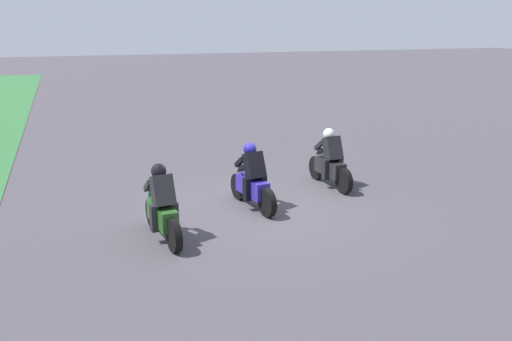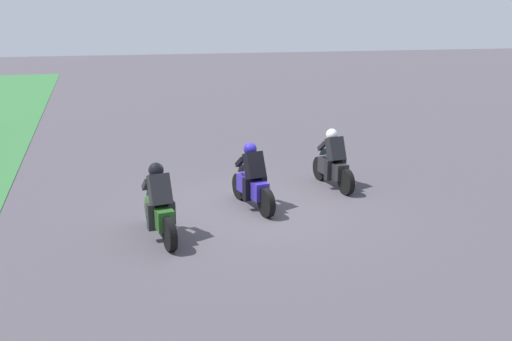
% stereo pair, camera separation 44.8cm
% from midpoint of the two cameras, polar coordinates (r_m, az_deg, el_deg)
% --- Properties ---
extents(ground_plane, '(120.00, 120.00, 0.00)m').
position_cam_midpoint_polar(ground_plane, '(12.76, -0.94, -3.94)').
color(ground_plane, '#443F46').
extents(rider_lane_a, '(2.04, 0.55, 1.51)m').
position_cam_midpoint_polar(rider_lane_a, '(14.40, 6.76, 0.79)').
color(rider_lane_a, black).
rests_on(rider_lane_a, ground_plane).
extents(rider_lane_b, '(2.04, 0.60, 1.51)m').
position_cam_midpoint_polar(rider_lane_b, '(12.65, -1.37, -1.15)').
color(rider_lane_b, black).
rests_on(rider_lane_b, ground_plane).
extents(rider_lane_c, '(2.04, 0.58, 1.51)m').
position_cam_midpoint_polar(rider_lane_c, '(11.03, -10.75, -3.90)').
color(rider_lane_c, black).
rests_on(rider_lane_c, ground_plane).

